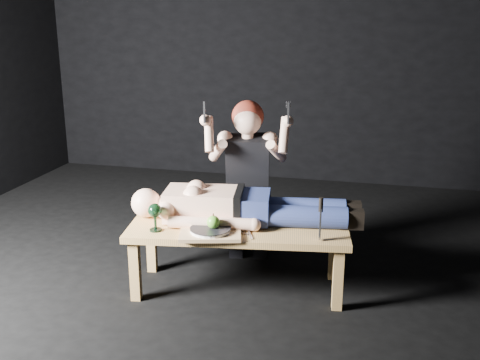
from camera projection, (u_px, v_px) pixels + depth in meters
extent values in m
plane|color=black|center=(199.00, 269.00, 4.12)|extent=(5.00, 5.00, 0.00)
plane|color=black|center=(269.00, 41.00, 6.02)|extent=(5.00, 0.00, 5.00)
cube|color=tan|center=(238.00, 258.00, 3.77)|extent=(1.49, 0.74, 0.45)
cube|color=tan|center=(210.00, 233.00, 3.56)|extent=(0.44, 0.36, 0.02)
cylinder|color=white|center=(210.00, 230.00, 3.56)|extent=(0.31, 0.31, 0.02)
sphere|color=#5EA225|center=(213.00, 222.00, 3.55)|extent=(0.08, 0.08, 0.08)
cube|color=#B2B2B7|center=(186.00, 233.00, 3.58)|extent=(0.05, 0.15, 0.01)
cube|color=#B2B2B7|center=(250.00, 235.00, 3.56)|extent=(0.07, 0.15, 0.01)
cube|color=#B2B2B7|center=(239.00, 232.00, 3.60)|extent=(0.14, 0.08, 0.01)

